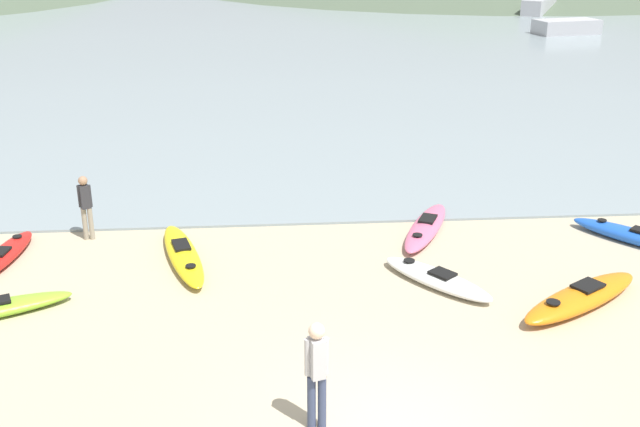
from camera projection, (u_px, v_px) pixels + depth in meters
name	position (u px, v px, depth m)	size (l,w,h in m)	color
bay_water	(287.00, 31.00, 50.70)	(160.00, 70.00, 0.06)	gray
kayak_on_sand_0	(437.00, 278.00, 15.11)	(2.20, 2.52, 0.33)	white
kayak_on_sand_1	(4.00, 255.00, 16.19)	(0.91, 2.70, 0.30)	red
kayak_on_sand_2	(183.00, 254.00, 16.19)	(1.50, 3.47, 0.33)	yellow
kayak_on_sand_3	(636.00, 237.00, 17.04)	(2.44, 2.71, 0.38)	blue
kayak_on_sand_5	(581.00, 297.00, 14.26)	(3.17, 2.41, 0.41)	orange
kayak_on_sand_6	(426.00, 227.00, 17.66)	(1.93, 3.15, 0.32)	#E5668C
person_near_foreground	(317.00, 369.00, 10.53)	(0.35, 0.28, 1.71)	#384260
person_near_waterline	(86.00, 204.00, 17.03)	(0.31, 0.25, 1.53)	gray
moored_boat_0	(566.00, 27.00, 48.87)	(4.43, 2.76, 0.91)	#B2B2B7
moored_boat_2	(539.00, 6.00, 59.82)	(4.10, 5.03, 1.18)	#B2B2B7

